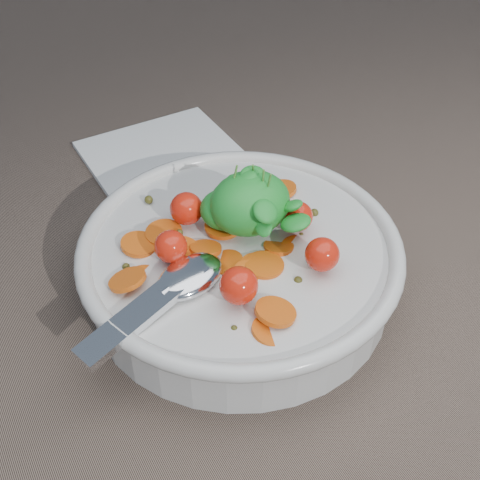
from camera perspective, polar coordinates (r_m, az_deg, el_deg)
ground at (r=0.50m, az=-1.52°, el=-5.39°), size 6.00×6.00×0.00m
bowl at (r=0.49m, az=-0.03°, el=-1.94°), size 0.28×0.26×0.11m
napkin at (r=0.67m, az=-7.37°, el=8.06°), size 0.16×0.14×0.01m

